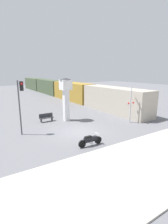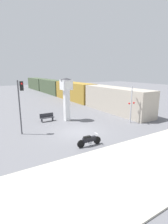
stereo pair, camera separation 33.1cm
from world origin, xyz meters
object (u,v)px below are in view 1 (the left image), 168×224
at_px(motorcycle, 90,140).
at_px(railroad_crossing_signal, 131,103).
at_px(traffic_light, 20,98).
at_px(clock_tower, 66,93).
at_px(freight_train, 60,89).
at_px(bench, 46,117).

height_order(motorcycle, railroad_crossing_signal, railroad_crossing_signal).
height_order(traffic_light, railroad_crossing_signal, traffic_light).
xyz_separation_m(clock_tower, traffic_light, (-5.40, -2.00, 0.07)).
xyz_separation_m(freight_train, bench, (-9.85, -17.57, -1.21)).
distance_m(motorcycle, traffic_light, 7.09).
bearing_deg(motorcycle, clock_tower, 78.84).
relative_size(clock_tower, railroad_crossing_signal, 1.21).
height_order(motorcycle, traffic_light, traffic_light).
xyz_separation_m(motorcycle, bench, (-0.44, 8.12, 0.05)).
xyz_separation_m(motorcycle, railroad_crossing_signal, (7.19, 2.71, 1.76)).
relative_size(freight_train, railroad_crossing_signal, 11.81).
height_order(freight_train, traffic_light, traffic_light).
distance_m(clock_tower, freight_train, 19.98).
xyz_separation_m(clock_tower, freight_train, (7.72, 18.37, -1.54)).
distance_m(freight_train, railroad_crossing_signal, 23.10).
distance_m(freight_train, bench, 20.18).
relative_size(clock_tower, traffic_light, 1.01).
bearing_deg(freight_train, motorcycle, -110.13).
xyz_separation_m(freight_train, railroad_crossing_signal, (-2.22, -22.98, 0.49)).
xyz_separation_m(clock_tower, bench, (-2.13, 0.80, -2.74)).
bearing_deg(traffic_light, clock_tower, 20.32).
distance_m(clock_tower, railroad_crossing_signal, 7.25).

